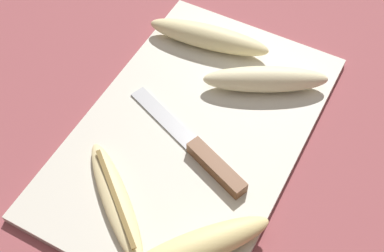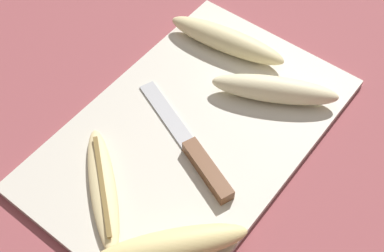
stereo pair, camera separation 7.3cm
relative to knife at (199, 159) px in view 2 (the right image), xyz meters
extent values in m
plane|color=#93474C|center=(0.03, 0.04, -0.02)|extent=(4.00, 4.00, 0.00)
cube|color=beige|center=(0.03, 0.04, -0.01)|extent=(0.45, 0.29, 0.01)
cube|color=brown|center=(-0.01, -0.02, 0.00)|extent=(0.05, 0.10, 0.02)
cube|color=#B7BABF|center=(0.03, 0.08, -0.01)|extent=(0.07, 0.12, 0.00)
ellipsoid|color=beige|center=(0.19, 0.09, 0.01)|extent=(0.07, 0.19, 0.04)
ellipsoid|color=beige|center=(-0.11, 0.07, 0.00)|extent=(0.14, 0.16, 0.02)
cube|color=olive|center=(-0.11, 0.07, 0.01)|extent=(0.10, 0.12, 0.00)
ellipsoid|color=beige|center=(0.15, -0.02, 0.01)|extent=(0.12, 0.18, 0.04)
ellipsoid|color=#EDD689|center=(-0.12, -0.05, 0.01)|extent=(0.16, 0.15, 0.03)
camera|label=1|loc=(-0.34, -0.16, 0.59)|focal=50.00mm
camera|label=2|loc=(-0.30, -0.22, 0.59)|focal=50.00mm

